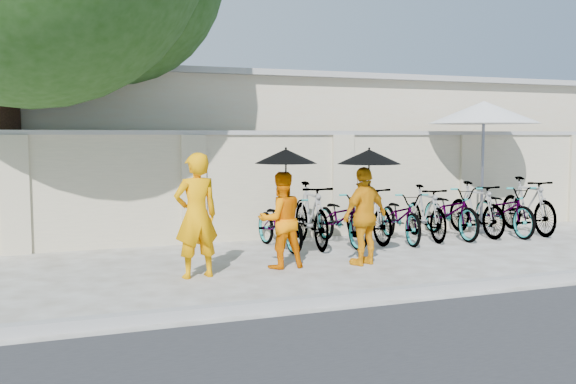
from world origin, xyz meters
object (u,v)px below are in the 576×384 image
object	(u,v)px
monk_center	(281,220)
monk_right	(365,216)
monk_left	(196,215)
patio_umbrella	(484,114)

from	to	relation	value
monk_center	monk_right	world-z (taller)	monk_right
monk_left	monk_right	size ratio (longest dim) A/B	1.16
monk_right	patio_umbrella	xyz separation A→B (m)	(3.84, 2.20, 1.67)
patio_umbrella	monk_center	bearing A→B (deg)	-159.08
monk_center	patio_umbrella	world-z (taller)	patio_umbrella
monk_center	monk_right	size ratio (longest dim) A/B	0.96
monk_left	monk_center	world-z (taller)	monk_left
monk_left	patio_umbrella	bearing A→B (deg)	-170.01
monk_right	patio_umbrella	size ratio (longest dim) A/B	0.56
monk_left	monk_right	distance (m)	2.62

